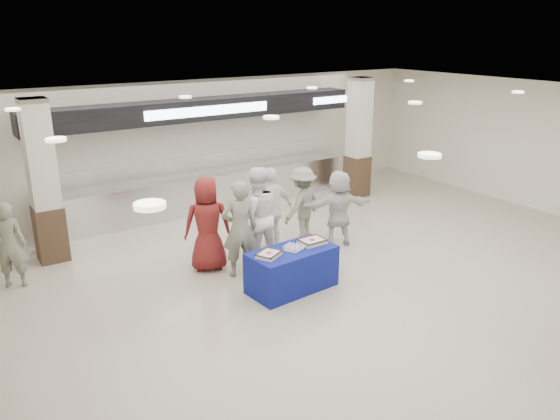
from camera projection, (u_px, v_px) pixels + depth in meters
ground at (342, 288)px, 9.75m from camera, size 14.00×14.00×0.00m
serving_line at (205, 165)px, 13.64m from camera, size 8.70×0.85×2.80m
column_left at (44, 186)px, 10.47m from camera, size 0.55×0.55×3.20m
column_right at (358, 141)px, 14.68m from camera, size 0.55×0.55×3.20m
display_table at (292, 270)px, 9.59m from camera, size 1.60×0.89×0.75m
sheet_cake_left at (269, 254)px, 9.18m from camera, size 0.50×0.46×0.09m
sheet_cake_right at (312, 241)px, 9.74m from camera, size 0.44×0.35×0.09m
cupcake_tray at (294, 247)px, 9.50m from camera, size 0.44×0.40×0.06m
civilian_maroon at (208, 224)px, 10.24m from camera, size 1.04×0.87×1.82m
soldier_a at (240, 229)px, 9.97m from camera, size 0.77×0.61×1.84m
chef_tall at (256, 216)px, 10.49m from camera, size 1.09×0.93×1.95m
chef_short at (271, 210)px, 11.10m from camera, size 1.08×0.54×1.78m
soldier_b at (302, 205)px, 11.65m from camera, size 1.21×0.93×1.65m
civilian_white at (338, 208)px, 11.44m from camera, size 1.59×0.95×1.64m
soldier_bg at (9, 245)px, 9.58m from camera, size 0.69×0.59×1.59m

